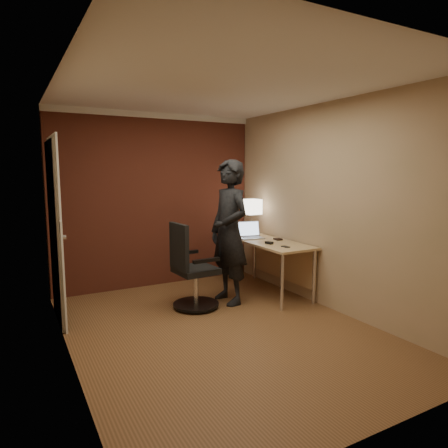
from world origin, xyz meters
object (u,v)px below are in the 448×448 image
at_px(desk_lamp, 252,207).
at_px(mouse, 269,243).
at_px(office_chair, 191,272).
at_px(phone, 285,247).
at_px(desk, 271,249).
at_px(laptop, 250,233).
at_px(wallet, 278,239).
at_px(person, 229,232).

height_order(desk_lamp, mouse, desk_lamp).
bearing_deg(office_chair, mouse, -5.67).
relative_size(mouse, phone, 0.87).
bearing_deg(desk, laptop, 113.95).
xyz_separation_m(wallet, person, (-0.82, -0.08, 0.17)).
distance_m(desk, desk_lamp, 0.75).
bearing_deg(laptop, desk, -66.05).
bearing_deg(laptop, mouse, -94.54).
distance_m(desk_lamp, wallet, 0.67).
relative_size(laptop, office_chair, 0.36).
xyz_separation_m(desk, wallet, (0.10, -0.02, 0.14)).
relative_size(phone, wallet, 1.05).
bearing_deg(mouse, phone, -91.47).
bearing_deg(person, desk, 93.97).
relative_size(phone, person, 0.06).
relative_size(desk, office_chair, 1.44).
bearing_deg(wallet, person, -174.49).
bearing_deg(mouse, wallet, 21.51).
relative_size(mouse, office_chair, 0.10).
height_order(desk_lamp, laptop, desk_lamp).
relative_size(office_chair, person, 0.57).
xyz_separation_m(laptop, person, (-0.58, -0.42, 0.12)).
xyz_separation_m(mouse, office_chair, (-1.08, 0.11, -0.29)).
bearing_deg(wallet, office_chair, -176.46).
xyz_separation_m(desk_lamp, office_chair, (-1.27, -0.61, -0.69)).
relative_size(desk_lamp, office_chair, 0.51).
bearing_deg(desk, phone, -104.85).
bearing_deg(desk_lamp, wallet, -80.32).
bearing_deg(desk, desk_lamp, 89.08).
height_order(desk, laptop, laptop).
height_order(laptop, wallet, laptop).
xyz_separation_m(desk, person, (-0.72, -0.10, 0.31)).
height_order(desk_lamp, office_chair, desk_lamp).
bearing_deg(person, wallet, 91.57).
bearing_deg(mouse, office_chair, 161.89).
height_order(wallet, office_chair, office_chair).
xyz_separation_m(mouse, wallet, (0.28, 0.19, -0.01)).
distance_m(mouse, person, 0.58).
bearing_deg(phone, laptop, 89.70).
bearing_deg(desk, mouse, -131.06).
xyz_separation_m(laptop, wallet, (0.24, -0.34, -0.05)).
distance_m(mouse, wallet, 0.34).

